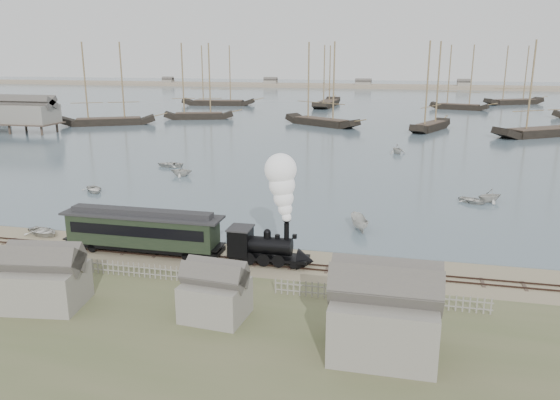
# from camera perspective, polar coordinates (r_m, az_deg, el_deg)

# --- Properties ---
(ground) EXTENTS (600.00, 600.00, 0.00)m
(ground) POSITION_cam_1_polar(r_m,az_deg,el_deg) (48.38, -4.16, -5.54)
(ground) COLOR tan
(ground) RESTS_ON ground
(harbor_water) EXTENTS (600.00, 336.00, 0.06)m
(harbor_water) POSITION_cam_1_polar(r_m,az_deg,el_deg) (214.32, 9.59, 10.24)
(harbor_water) COLOR #495D69
(harbor_water) RESTS_ON ground
(rail_track) EXTENTS (120.00, 1.80, 0.16)m
(rail_track) POSITION_cam_1_polar(r_m,az_deg,el_deg) (46.58, -4.89, -6.33)
(rail_track) COLOR #32211B
(rail_track) RESTS_ON ground
(picket_fence_west) EXTENTS (19.00, 0.10, 1.20)m
(picket_fence_west) POSITION_cam_1_polar(r_m,az_deg,el_deg) (44.77, -14.91, -7.77)
(picket_fence_west) COLOR gray
(picket_fence_west) RESTS_ON ground
(picket_fence_east) EXTENTS (15.00, 0.10, 1.20)m
(picket_fence_east) POSITION_cam_1_polar(r_m,az_deg,el_deg) (39.53, 10.34, -10.63)
(picket_fence_east) COLOR gray
(picket_fence_east) RESTS_ON ground
(shed_left) EXTENTS (5.00, 4.00, 4.10)m
(shed_left) POSITION_cam_1_polar(r_m,az_deg,el_deg) (41.94, -23.08, -10.10)
(shed_left) COLOR gray
(shed_left) RESTS_ON ground
(shed_mid) EXTENTS (4.00, 3.50, 3.60)m
(shed_mid) POSITION_cam_1_polar(r_m,az_deg,el_deg) (37.37, -6.71, -12.06)
(shed_mid) COLOR gray
(shed_mid) RESTS_ON ground
(shed_right) EXTENTS (6.00, 5.00, 5.10)m
(shed_right) POSITION_cam_1_polar(r_m,az_deg,el_deg) (33.76, 10.60, -15.38)
(shed_right) COLOR gray
(shed_right) RESTS_ON ground
(far_spit) EXTENTS (500.00, 20.00, 1.80)m
(far_spit) POSITION_cam_1_polar(r_m,az_deg,el_deg) (294.02, 10.66, 11.42)
(far_spit) COLOR tan
(far_spit) RESTS_ON ground
(locomotive) EXTENTS (7.20, 2.69, 8.97)m
(locomotive) POSITION_cam_1_polar(r_m,az_deg,el_deg) (44.24, -0.20, -1.81)
(locomotive) COLOR black
(locomotive) RESTS_ON ground
(passenger_coach) EXTENTS (14.36, 2.77, 3.49)m
(passenger_coach) POSITION_cam_1_polar(r_m,az_deg,el_deg) (48.94, -14.18, -3.01)
(passenger_coach) COLOR black
(passenger_coach) RESTS_ON ground
(beached_dinghy) EXTENTS (3.59, 4.24, 0.75)m
(beached_dinghy) POSITION_cam_1_polar(r_m,az_deg,el_deg) (57.55, -23.52, -3.03)
(beached_dinghy) COLOR beige
(beached_dinghy) RESTS_ON ground
(rowboat_0) EXTENTS (4.30, 4.31, 0.74)m
(rowboat_0) POSITION_cam_1_polar(r_m,az_deg,el_deg) (72.90, -18.89, 1.07)
(rowboat_0) COLOR beige
(rowboat_0) RESTS_ON harbor_water
(rowboat_1) EXTENTS (2.87, 3.30, 1.70)m
(rowboat_1) POSITION_cam_1_polar(r_m,az_deg,el_deg) (79.30, -10.28, 3.08)
(rowboat_1) COLOR beige
(rowboat_1) RESTS_ON harbor_water
(rowboat_2) EXTENTS (3.89, 2.54, 1.41)m
(rowboat_2) POSITION_cam_1_polar(r_m,az_deg,el_deg) (54.68, 8.26, -2.37)
(rowboat_2) COLOR beige
(rowboat_2) RESTS_ON harbor_water
(rowboat_3) EXTENTS (3.82, 4.09, 0.69)m
(rowboat_3) POSITION_cam_1_polar(r_m,az_deg,el_deg) (67.76, 19.51, -0.02)
(rowboat_3) COLOR beige
(rowboat_3) RESTS_ON harbor_water
(rowboat_4) EXTENTS (3.91, 4.06, 1.65)m
(rowboat_4) POSITION_cam_1_polar(r_m,az_deg,el_deg) (68.73, 21.06, 0.46)
(rowboat_4) COLOR beige
(rowboat_4) RESTS_ON harbor_water
(rowboat_6) EXTENTS (3.15, 4.24, 0.84)m
(rowboat_6) POSITION_cam_1_polar(r_m,az_deg,el_deg) (86.39, -11.43, 3.70)
(rowboat_6) COLOR beige
(rowboat_6) RESTS_ON harbor_water
(rowboat_7) EXTENTS (4.12, 3.97, 1.67)m
(rowboat_7) POSITION_cam_1_polar(r_m,az_deg,el_deg) (98.26, 12.16, 5.25)
(rowboat_7) COLOR beige
(rowboat_7) RESTS_ON harbor_water
(schooner_0) EXTENTS (22.18, 14.85, 20.00)m
(schooner_0) POSITION_cam_1_polar(r_m,az_deg,el_deg) (141.76, -17.76, 11.50)
(schooner_0) COLOR black
(schooner_0) RESTS_ON harbor_water
(schooner_1) EXTENTS (18.66, 9.86, 20.00)m
(schooner_1) POSITION_cam_1_polar(r_m,az_deg,el_deg) (149.52, -8.61, 12.17)
(schooner_1) COLOR black
(schooner_1) RESTS_ON harbor_water
(schooner_2) EXTENTS (20.36, 15.33, 20.00)m
(schooner_2) POSITION_cam_1_polar(r_m,az_deg,el_deg) (134.63, 4.42, 12.00)
(schooner_2) COLOR black
(schooner_2) RESTS_ON harbor_water
(schooner_3) EXTENTS (10.22, 17.18, 20.00)m
(schooner_3) POSITION_cam_1_polar(r_m,az_deg,el_deg) (130.01, 15.72, 11.40)
(schooner_3) COLOR black
(schooner_3) RESTS_ON harbor_water
(schooner_4) EXTENTS (23.75, 18.85, 20.00)m
(schooner_4) POSITION_cam_1_polar(r_m,az_deg,el_deg) (129.55, 26.40, 10.41)
(schooner_4) COLOR black
(schooner_4) RESTS_ON harbor_water
(schooner_6) EXTENTS (25.09, 9.02, 20.00)m
(schooner_6) POSITION_cam_1_polar(r_m,az_deg,el_deg) (190.32, -6.54, 12.81)
(schooner_6) COLOR black
(schooner_6) RESTS_ON harbor_water
(schooner_7) EXTENTS (7.04, 25.23, 20.00)m
(schooner_7) POSITION_cam_1_polar(r_m,az_deg,el_deg) (186.03, 4.97, 12.80)
(schooner_7) COLOR black
(schooner_7) RESTS_ON harbor_water
(schooner_8) EXTENTS (18.15, 8.86, 20.00)m
(schooner_8) POSITION_cam_1_polar(r_m,az_deg,el_deg) (183.21, 18.43, 12.08)
(schooner_8) COLOR black
(schooner_8) RESTS_ON harbor_water
(schooner_9) EXTENTS (21.66, 15.31, 20.00)m
(schooner_9) POSITION_cam_1_polar(r_m,az_deg,el_deg) (209.45, 23.49, 11.89)
(schooner_9) COLOR black
(schooner_9) RESTS_ON harbor_water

